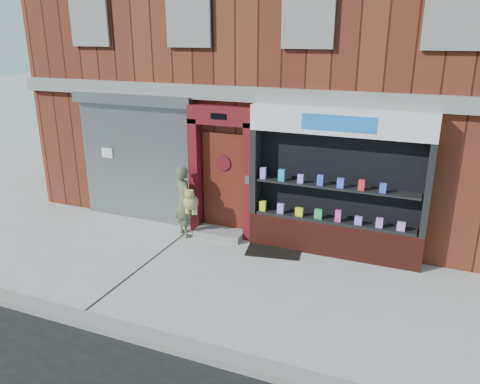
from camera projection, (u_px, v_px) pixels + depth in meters
The scene contains 8 objects.
ground at pixel (218, 277), 8.76m from camera, with size 80.00×80.00×0.00m, color #9E9E99.
curb at pixel (157, 340), 6.85m from camera, with size 60.00×0.30×0.12m, color gray.
building at pixel (309, 46), 12.72m from camera, with size 12.00×8.16×8.00m.
shutter_bay at pixel (136, 151), 10.97m from camera, with size 3.10×0.30×3.04m.
red_door_bay at pixel (222, 172), 10.19m from camera, with size 1.52×0.58×2.90m.
pharmacy_bay at pixel (336, 190), 9.27m from camera, with size 3.50×0.41×3.00m.
woman at pixel (185, 201), 10.30m from camera, with size 0.76×0.66×1.61m.
doormat at pixel (274, 250), 9.83m from camera, with size 1.11×0.77×0.03m, color black.
Camera 1 is at (3.34, -7.04, 4.32)m, focal length 35.00 mm.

